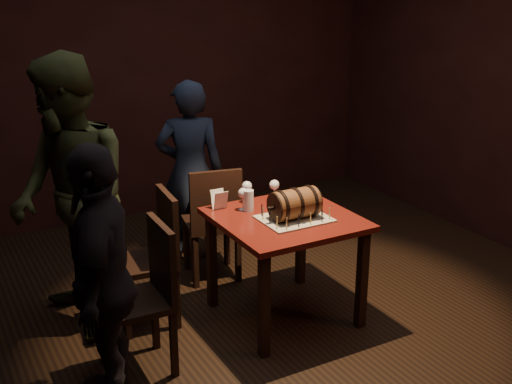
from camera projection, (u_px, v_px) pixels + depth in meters
The scene contains 16 objects.
room_shell at pixel (271, 125), 4.05m from camera, with size 5.04×5.04×2.80m.
pub_table at pixel (285, 232), 4.36m from camera, with size 0.90×0.90×0.75m.
cake_board at pixel (294, 219), 4.27m from camera, with size 0.45×0.35×0.01m, color #B0A78D.
barrel_cake at pixel (295, 204), 4.24m from camera, with size 0.37×0.22×0.22m.
birthday_candles at pixel (295, 212), 4.26m from camera, with size 0.40×0.30×0.09m.
wine_glass_left at pixel (243, 194), 4.41m from camera, with size 0.07×0.07×0.16m.
wine_glass_mid at pixel (247, 187), 4.56m from camera, with size 0.07×0.07×0.16m.
wine_glass_right at pixel (274, 186), 4.59m from camera, with size 0.07×0.07×0.16m.
pint_of_ale at pixel (249, 201), 4.41m from camera, with size 0.07×0.07×0.15m.
menu_card at pixel (219, 200), 4.45m from camera, with size 0.10×0.05×0.13m, color white, non-canonical shape.
chair_back at pixel (213, 218), 4.93m from camera, with size 0.47×0.47×0.93m.
chair_left_rear at pixel (155, 251), 4.35m from camera, with size 0.44×0.44×0.93m.
chair_left_front at pixel (147, 289), 3.82m from camera, with size 0.41×0.41×0.93m.
person_back at pixel (190, 172), 5.28m from camera, with size 0.55×0.36×1.52m, color #1A2234.
person_left_rear at pixel (71, 199), 4.12m from camera, with size 0.90×0.71×1.86m, color #373E1F.
person_left_front at pixel (103, 282), 3.39m from camera, with size 0.89×0.37×1.52m, color black.
Camera 1 is at (-2.01, -3.43, 2.30)m, focal length 45.00 mm.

